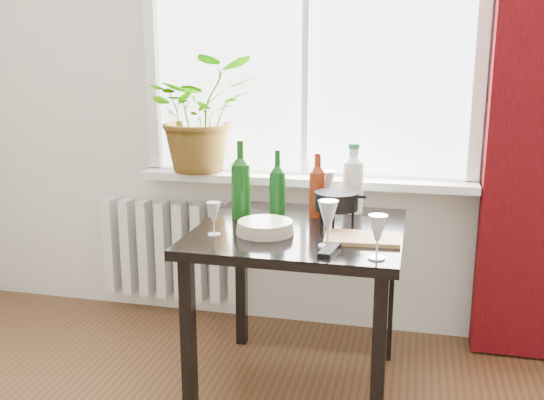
% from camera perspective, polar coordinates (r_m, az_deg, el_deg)
% --- Properties ---
extents(window, '(1.72, 0.08, 1.62)m').
position_cam_1_polar(window, '(3.12, 3.35, 16.29)').
color(window, white).
rests_on(window, ground).
extents(windowsill, '(1.72, 0.20, 0.04)m').
position_cam_1_polar(windowsill, '(3.11, 2.93, 1.94)').
color(windowsill, silver).
rests_on(windowsill, ground).
extents(radiator, '(0.80, 0.10, 0.55)m').
position_cam_1_polar(radiator, '(3.46, -9.40, -4.67)').
color(radiator, silver).
rests_on(radiator, ground).
extents(table, '(0.85, 0.85, 0.74)m').
position_cam_1_polar(table, '(2.56, 2.59, -4.60)').
color(table, black).
rests_on(table, ground).
extents(potted_plant, '(0.71, 0.69, 0.60)m').
position_cam_1_polar(potted_plant, '(3.21, -6.70, 8.05)').
color(potted_plant, '#2C7820').
rests_on(potted_plant, windowsill).
extents(wine_bottle_left, '(0.11, 0.11, 0.35)m').
position_cam_1_polar(wine_bottle_left, '(2.65, -2.96, 2.03)').
color(wine_bottle_left, '#0C420E').
rests_on(wine_bottle_left, table).
extents(wine_bottle_right, '(0.08, 0.08, 0.30)m').
position_cam_1_polar(wine_bottle_right, '(2.67, 0.52, 1.56)').
color(wine_bottle_right, '#0C4011').
rests_on(wine_bottle_right, table).
extents(bottle_amber, '(0.09, 0.09, 0.30)m').
position_cam_1_polar(bottle_amber, '(2.68, 4.29, 1.50)').
color(bottle_amber, maroon).
rests_on(bottle_amber, table).
extents(cleaning_bottle, '(0.12, 0.12, 0.33)m').
position_cam_1_polar(cleaning_bottle, '(2.77, 7.63, 2.15)').
color(cleaning_bottle, white).
rests_on(cleaning_bottle, table).
extents(wineglass_front_right, '(0.08, 0.08, 0.18)m').
position_cam_1_polar(wineglass_front_right, '(2.26, 5.27, -2.20)').
color(wineglass_front_right, silver).
rests_on(wineglass_front_right, table).
extents(wineglass_far_right, '(0.09, 0.09, 0.16)m').
position_cam_1_polar(wineglass_far_right, '(2.15, 9.89, -3.40)').
color(wineglass_far_right, silver).
rests_on(wineglass_far_right, table).
extents(wineglass_back_center, '(0.10, 0.10, 0.20)m').
position_cam_1_polar(wineglass_back_center, '(2.78, 5.11, 0.85)').
color(wineglass_back_center, silver).
rests_on(wineglass_back_center, table).
extents(wineglass_back_left, '(0.08, 0.08, 0.16)m').
position_cam_1_polar(wineglass_back_left, '(2.82, 0.56, 0.69)').
color(wineglass_back_left, silver).
rests_on(wineglass_back_left, table).
extents(wineglass_front_left, '(0.07, 0.07, 0.14)m').
position_cam_1_polar(wineglass_front_left, '(2.42, -5.49, -1.75)').
color(wineglass_front_left, silver).
rests_on(wineglass_front_left, table).
extents(plate_stack, '(0.31, 0.31, 0.05)m').
position_cam_1_polar(plate_stack, '(2.44, -0.65, -2.59)').
color(plate_stack, beige).
rests_on(plate_stack, table).
extents(fondue_pot, '(0.22, 0.19, 0.14)m').
position_cam_1_polar(fondue_pot, '(2.57, 6.05, -0.80)').
color(fondue_pot, black).
rests_on(fondue_pot, table).
extents(tv_remote, '(0.07, 0.16, 0.02)m').
position_cam_1_polar(tv_remote, '(2.23, 5.44, -4.69)').
color(tv_remote, black).
rests_on(tv_remote, table).
extents(cutting_board, '(0.30, 0.21, 0.02)m').
position_cam_1_polar(cutting_board, '(2.39, 8.47, -3.57)').
color(cutting_board, '#AC814D').
rests_on(cutting_board, table).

